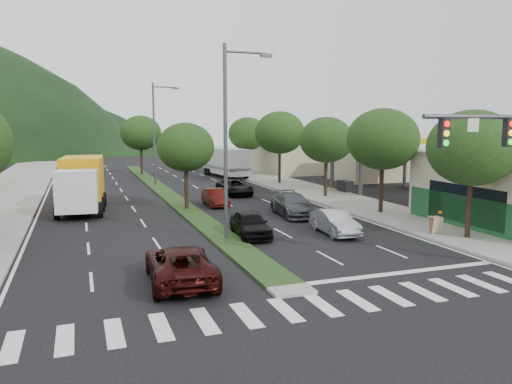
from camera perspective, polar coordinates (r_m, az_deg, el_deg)
name	(u,v)px	position (r m, az deg, el deg)	size (l,w,h in m)	color
ground	(287,288)	(18.85, 3.52, -10.91)	(160.00, 160.00, 0.00)	black
sidewalk_right	(305,189)	(46.17, 5.62, 0.32)	(5.00, 90.00, 0.15)	gray
median	(164,191)	(45.36, -10.49, 0.07)	(1.60, 56.00, 0.12)	#1D3D16
crosswalk	(310,306)	(17.13, 6.21, -12.87)	(19.00, 2.20, 0.01)	silver
gas_canopy	(386,140)	(46.43, 14.61, 5.81)	(12.20, 8.20, 5.25)	silver
bldg_right_far	(292,150)	(66.07, 4.13, 4.77)	(10.00, 16.00, 5.20)	#B6B091
tree_r_a	(472,148)	(27.94, 23.48, 4.64)	(4.60, 4.60, 6.63)	black
tree_r_b	(383,139)	(34.22, 14.31, 5.86)	(4.80, 4.80, 6.94)	black
tree_r_c	(326,140)	(41.11, 8.05, 5.90)	(4.40, 4.40, 6.48)	black
tree_r_d	(280,133)	(50.17, 2.73, 6.79)	(5.00, 5.00, 7.17)	black
tree_r_e	(248,134)	(59.55, -0.95, 6.67)	(4.60, 4.60, 6.71)	black
tree_med_near	(186,147)	(35.16, -8.05, 5.08)	(4.00, 4.00, 6.02)	black
tree_med_far	(141,133)	(60.82, -13.04, 6.60)	(4.80, 4.80, 6.94)	black
streetlight_near	(229,133)	(25.47, -3.07, 6.75)	(2.60, 0.25, 10.00)	#47494C
streetlight_mid	(156,129)	(49.94, -11.34, 7.10)	(2.60, 0.25, 10.00)	#47494C
sedan_silver	(335,222)	(27.85, 8.98, -3.43)	(1.41, 4.05, 1.33)	#AFB1B7
suv_maroon	(180,264)	(19.47, -8.66, -8.16)	(2.38, 5.16, 1.43)	black
car_queue_a	(250,224)	(26.88, -0.66, -3.68)	(1.65, 4.09, 1.39)	black
car_queue_b	(293,205)	(33.15, 4.22, -1.45)	(2.06, 5.07, 1.47)	#444448
car_queue_c	(215,197)	(37.17, -4.69, -0.61)	(1.34, 3.84, 1.26)	#48100C
car_queue_d	(235,187)	(42.77, -2.45, 0.54)	(2.17, 4.70, 1.31)	black
box_truck	(82,186)	(36.63, -19.30, 0.64)	(3.53, 7.79, 3.73)	silver
motorhome	(226,162)	(57.37, -3.48, 3.49)	(3.37, 8.82, 3.31)	silver
a_frame_sign	(435,223)	(28.66, 19.81, -3.39)	(0.64, 0.71, 1.27)	tan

